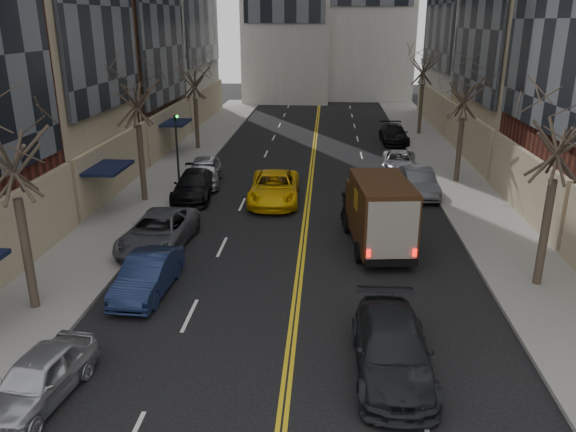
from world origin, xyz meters
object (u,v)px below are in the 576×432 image
Objects in this scene: ups_truck at (379,213)px; taxi at (274,188)px; observer_sedan at (392,349)px; pedestrian at (345,208)px.

taxi is (-5.06, 6.16, -0.79)m from ups_truck.
taxi reaches higher than observer_sedan.
taxi is (-4.70, 15.36, 0.04)m from observer_sedan.
pedestrian is at bearing 109.42° from ups_truck.
taxi is 5.01m from pedestrian.
pedestrian is at bearing 94.45° from observer_sedan.
ups_truck is at bearing -135.28° from pedestrian.
ups_truck is 9.24m from observer_sedan.
ups_truck is 1.05× the size of taxi.
ups_truck is 3.54× the size of pedestrian.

